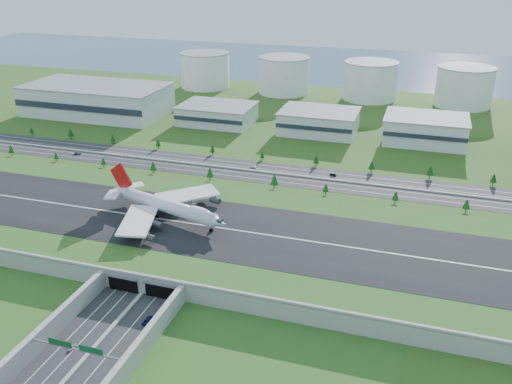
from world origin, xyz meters
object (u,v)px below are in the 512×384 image
(car_0, at_px, (72,347))
(car_7, at_px, (253,167))
(car_2, at_px, (148,320))
(fuel_tank_a, at_px, (205,70))
(car_5, at_px, (333,175))
(boeing_747, at_px, (166,206))
(car_4, at_px, (78,153))

(car_0, height_order, car_7, car_7)
(car_2, relative_size, car_7, 1.28)
(fuel_tank_a, xyz_separation_m, car_5, (172.16, -207.37, -16.65))
(boeing_747, xyz_separation_m, car_0, (7.01, -91.08, -13.70))
(car_7, bearing_deg, fuel_tank_a, -135.52)
(boeing_747, height_order, car_5, boeing_747)
(boeing_747, distance_m, car_7, 99.45)
(car_5, distance_m, car_7, 52.62)
(car_2, xyz_separation_m, car_4, (-136.78, 154.81, 0.01))
(car_0, relative_size, car_2, 0.65)
(boeing_747, relative_size, car_0, 18.66)
(car_5, bearing_deg, car_4, -62.20)
(car_2, relative_size, car_5, 1.34)
(car_4, xyz_separation_m, car_5, (177.67, 14.08, -0.11))
(boeing_747, distance_m, car_4, 141.05)
(boeing_747, relative_size, car_4, 14.61)
(car_0, relative_size, car_5, 0.87)
(fuel_tank_a, distance_m, car_4, 222.13)
(fuel_tank_a, distance_m, car_7, 241.79)
(car_7, bearing_deg, boeing_747, 6.71)
(boeing_747, height_order, car_0, boeing_747)
(boeing_747, height_order, car_2, boeing_747)
(car_0, xyz_separation_m, car_2, (18.46, 21.84, 0.17))
(car_5, bearing_deg, boeing_747, -10.39)
(fuel_tank_a, relative_size, car_0, 12.89)
(car_2, height_order, car_4, car_4)
(car_2, bearing_deg, car_0, 50.18)
(car_0, height_order, car_2, car_2)
(car_2, height_order, car_5, car_2)
(car_4, bearing_deg, car_0, -168.56)
(boeing_747, distance_m, car_5, 120.50)
(fuel_tank_a, bearing_deg, boeing_747, -70.99)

